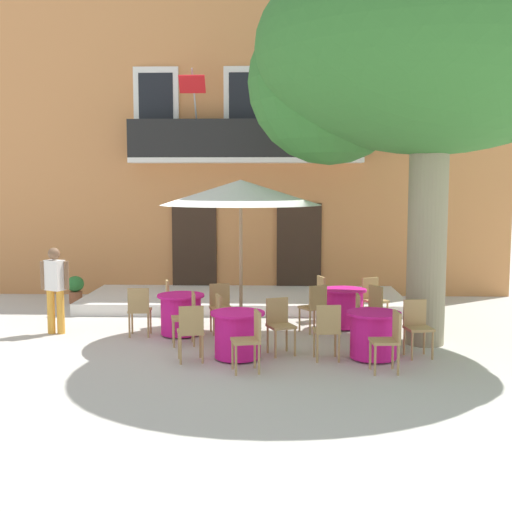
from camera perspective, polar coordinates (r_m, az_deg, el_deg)
The scene contains 27 objects.
ground_plane at distance 11.77m, azimuth -2.04°, elevation -7.43°, with size 120.00×120.00×0.00m, color beige.
building_facade at distance 18.44m, azimuth -0.53°, elevation 9.23°, with size 13.00×5.09×7.50m.
entrance_step_platform at distance 15.27m, azimuth -1.05°, elevation -3.79°, with size 7.19×2.79×0.25m, color silver.
plane_tree at distance 11.96m, azimuth 14.39°, elevation 16.29°, with size 6.09×5.35×6.83m.
cafe_table_near_tree at distance 12.97m, azimuth 7.55°, elevation -4.43°, with size 0.86×0.86×0.76m.
cafe_chair_near_tree_0 at distance 12.44m, azimuth 5.06°, elevation -4.22°, with size 0.55×0.55×0.91m.
cafe_chair_near_tree_1 at distance 12.40m, azimuth 9.84°, elevation -4.32°, with size 0.54×0.54×0.91m.
cafe_chair_near_tree_2 at distance 13.44m, azimuth 10.02°, elevation -3.51°, with size 0.54×0.54×0.91m.
cafe_chair_near_tree_3 at distance 13.60m, azimuth 6.02°, elevation -3.33°, with size 0.50×0.50×0.91m.
cafe_table_middle at distance 10.76m, azimuth 10.05°, elevation -6.69°, with size 0.86×0.86×0.76m.
cafe_chair_middle_0 at distance 10.03m, azimuth 11.40°, elevation -6.85°, with size 0.43×0.43×0.91m.
cafe_chair_middle_1 at distance 11.05m, azimuth 13.65°, elevation -5.69°, with size 0.46×0.46×0.91m.
cafe_chair_middle_2 at distance 11.45m, azimuth 9.24°, elevation -5.19°, with size 0.41×0.41×0.91m.
cafe_chair_middle_3 at distance 10.51m, azimuth 6.15°, elevation -6.17°, with size 0.43×0.43×0.91m.
cafe_table_front at distance 10.61m, azimuth -1.58°, elevation -6.77°, with size 0.86×0.86×0.76m.
cafe_chair_front_0 at distance 10.42m, azimuth -5.62°, elevation -6.27°, with size 0.48×0.48×0.91m.
cafe_chair_front_1 at distance 9.87m, azimuth -0.47°, elevation -6.94°, with size 0.48×0.48×0.91m.
cafe_chair_front_2 at distance 10.91m, azimuth 2.03°, elevation -5.67°, with size 0.52×0.52×0.91m.
cafe_chair_front_3 at distance 11.29m, azimuth -2.70°, elevation -5.27°, with size 0.49×0.49×0.91m.
cafe_table_far_side at distance 12.31m, azimuth -6.46°, elevation -4.99°, with size 0.86×0.86×0.76m.
cafe_chair_far_side_0 at distance 11.55m, azimuth -5.90°, elevation -5.03°, with size 0.47×0.47×0.91m.
cafe_chair_far_side_1 at distance 12.46m, azimuth -3.07°, elevation -4.19°, with size 0.49×0.49×0.91m.
cafe_chair_far_side_2 at distance 13.01m, azimuth -7.14°, elevation -3.78°, with size 0.49×0.49×0.91m.
cafe_chair_far_side_3 at distance 12.29m, azimuth -9.99°, elevation -4.42°, with size 0.43×0.43×0.91m.
cafe_umbrella at distance 11.90m, azimuth -1.32°, elevation 5.42°, with size 2.90×2.90×2.85m.
ground_planter_left at distance 16.06m, azimuth -15.24°, elevation -2.67°, with size 0.40×0.40×0.64m.
pedestrian_near_entrance at distance 12.83m, azimuth -16.88°, elevation -2.43°, with size 0.53×0.35×1.61m.
Camera 1 is at (0.80, -11.41, 2.77)m, focal length 46.58 mm.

